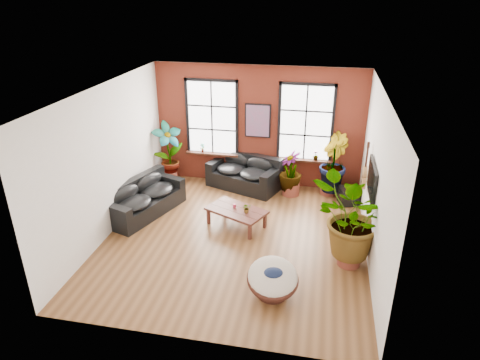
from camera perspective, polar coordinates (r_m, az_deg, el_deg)
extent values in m
cube|color=brown|center=(10.21, -0.66, -7.83)|extent=(6.00, 6.50, 0.02)
cube|color=white|center=(8.84, -0.78, 11.84)|extent=(6.00, 6.50, 0.02)
cube|color=#5B1E15|center=(12.40, 2.42, 7.11)|extent=(6.00, 0.02, 3.50)
cube|color=silver|center=(6.61, -6.65, -9.69)|extent=(6.00, 0.02, 3.50)
cube|color=silver|center=(10.39, -17.20, 2.51)|extent=(0.02, 6.50, 3.50)
cube|color=silver|center=(9.29, 17.77, -0.20)|extent=(0.02, 6.50, 3.50)
cube|color=white|center=(12.55, -3.77, 8.25)|extent=(1.40, 0.02, 2.10)
cube|color=black|center=(12.83, -3.71, 3.53)|extent=(1.60, 0.22, 0.06)
cube|color=white|center=(12.16, 8.74, 7.48)|extent=(1.40, 0.02, 2.10)
cube|color=black|center=(12.45, 8.41, 2.63)|extent=(1.60, 0.22, 0.06)
cube|color=black|center=(12.59, 0.50, 0.02)|extent=(2.28, 1.65, 0.47)
cube|color=black|center=(12.70, 1.38, 2.57)|extent=(2.02, 0.94, 0.48)
cube|color=black|center=(12.90, -2.97, 2.33)|extent=(0.57, 1.03, 0.25)
cube|color=black|center=(12.04, 4.21, 0.64)|extent=(0.57, 1.03, 0.25)
ellipsoid|color=black|center=(12.61, -1.16, 1.56)|extent=(1.10, 1.09, 0.27)
ellipsoid|color=black|center=(12.77, -0.47, 2.70)|extent=(0.90, 0.55, 0.46)
ellipsoid|color=black|center=(12.24, 1.95, 0.82)|extent=(1.10, 1.09, 0.27)
ellipsoid|color=black|center=(12.41, 2.62, 2.00)|extent=(0.90, 0.55, 0.46)
cube|color=black|center=(11.44, -12.53, -3.34)|extent=(1.64, 2.44, 0.44)
cube|color=black|center=(11.47, -14.04, -0.92)|extent=(0.97, 2.20, 0.45)
cube|color=black|center=(10.67, -16.34, -3.87)|extent=(0.97, 0.53, 0.23)
cube|color=black|center=(11.96, -9.43, 0.00)|extent=(0.97, 0.53, 0.23)
ellipsoid|color=black|center=(11.00, -14.02, -3.01)|extent=(1.08, 1.19, 0.25)
ellipsoid|color=black|center=(11.10, -15.12, -1.92)|extent=(0.57, 1.01, 0.43)
ellipsoid|color=black|center=(11.57, -10.98, -1.28)|extent=(1.08, 1.19, 0.25)
ellipsoid|color=black|center=(11.67, -12.05, -0.26)|extent=(0.57, 1.01, 0.43)
cube|color=#49211A|center=(10.50, -0.48, -4.08)|extent=(1.63, 1.33, 0.06)
cube|color=black|center=(10.39, -0.92, -4.21)|extent=(1.29, 0.60, 0.00)
cube|color=black|center=(10.58, -0.04, -3.65)|extent=(1.29, 0.60, 0.00)
cube|color=#49211A|center=(10.73, -4.21, -4.86)|extent=(0.09, 0.09, 0.39)
cube|color=#49211A|center=(10.07, 1.31, -6.93)|extent=(0.09, 0.09, 0.39)
cube|color=#49211A|center=(11.17, -2.08, -3.56)|extent=(0.09, 0.09, 0.39)
cube|color=#49211A|center=(10.54, 3.34, -5.44)|extent=(0.09, 0.09, 0.39)
cylinder|color=#B62D4D|center=(10.55, -0.76, -3.46)|extent=(0.11, 0.11, 0.09)
cylinder|color=#432018|center=(8.50, 4.32, -14.42)|extent=(0.68, 0.68, 0.23)
torus|color=#432018|center=(8.34, 4.38, -13.00)|extent=(1.18, 1.18, 0.45)
ellipsoid|color=beige|center=(8.30, 4.39, -12.68)|extent=(1.15, 1.19, 0.61)
ellipsoid|color=#131E3E|center=(8.20, 4.45, -12.25)|extent=(0.44, 0.38, 0.17)
cube|color=black|center=(12.27, 2.39, 7.91)|extent=(0.74, 0.04, 0.98)
cube|color=#0C7F8C|center=(12.24, 2.36, 7.87)|extent=(0.66, 0.02, 0.90)
cube|color=black|center=(9.59, 17.19, 0.02)|extent=(0.06, 1.25, 0.72)
cube|color=black|center=(9.59, 16.98, 0.04)|extent=(0.01, 1.15, 0.62)
cylinder|color=#B27F4C|center=(10.75, 16.15, -0.21)|extent=(0.09, 0.38, 0.38)
cylinder|color=#B27F4C|center=(10.65, 16.31, 1.01)|extent=(0.09, 0.30, 0.30)
cylinder|color=black|center=(10.75, 16.12, -0.21)|extent=(0.09, 0.11, 0.11)
cube|color=black|center=(10.52, 16.54, 2.86)|extent=(0.04, 0.05, 0.55)
cube|color=black|center=(10.41, 16.75, 4.50)|extent=(0.06, 0.06, 0.14)
cube|color=black|center=(12.02, 14.43, -2.05)|extent=(0.67, 0.60, 0.47)
cylinder|color=brown|center=(13.10, -9.39, 0.41)|extent=(0.50, 0.50, 0.35)
cylinder|color=brown|center=(12.49, 11.72, -1.05)|extent=(0.59, 0.59, 0.34)
cylinder|color=brown|center=(9.53, 14.32, -9.92)|extent=(0.63, 0.63, 0.36)
cylinder|color=brown|center=(12.26, 6.77, -1.14)|extent=(0.60, 0.60, 0.36)
imported|color=#254612|center=(12.80, -9.51, 3.87)|extent=(1.08, 1.08, 1.73)
imported|color=#254612|center=(12.14, 12.20, 2.28)|extent=(0.91, 1.05, 1.65)
imported|color=#254612|center=(9.11, 14.80, -5.18)|extent=(2.09, 2.14, 1.80)
imported|color=#254612|center=(12.04, 6.74, 1.17)|extent=(0.83, 0.83, 1.15)
imported|color=#254612|center=(10.30, 0.90, -3.76)|extent=(0.26, 0.25, 0.23)
imported|color=#254612|center=(12.85, -5.03, 4.31)|extent=(0.17, 0.17, 0.27)
imported|color=#254612|center=(12.38, 10.07, 3.21)|extent=(0.19, 0.19, 0.27)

